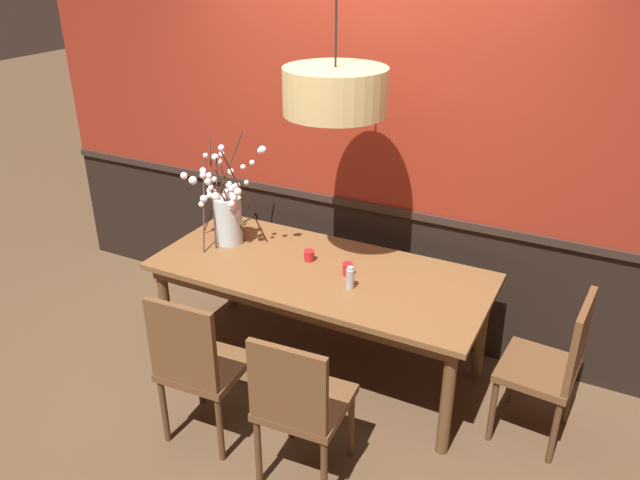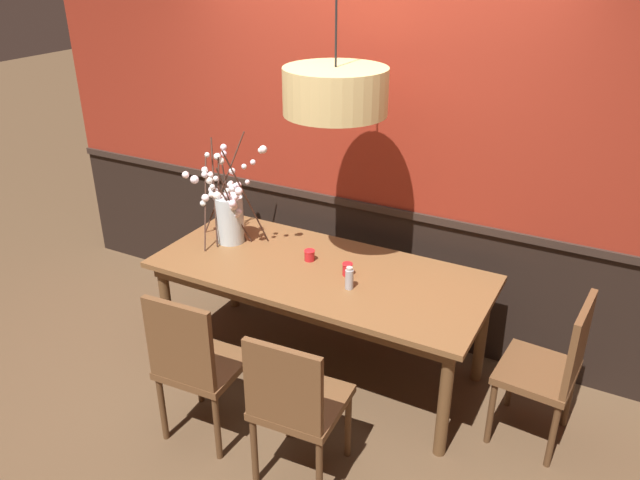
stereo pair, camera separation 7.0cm
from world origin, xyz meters
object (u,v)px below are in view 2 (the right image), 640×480
Objects in this scene: chair_head_east_end at (553,365)px; candle_holder_nearer_edge at (347,269)px; dining_table at (320,280)px; condiment_bottle at (349,278)px; chair_far_side_right at (422,256)px; pendant_lamp at (335,91)px; chair_far_side_left at (336,239)px; chair_near_side_right at (295,402)px; chair_near_side_left at (195,361)px; vase_with_blossoms at (228,213)px; candle_holder_nearer_center at (310,255)px.

candle_holder_nearer_edge is at bearing 179.88° from chair_head_east_end.
condiment_bottle reaches higher than dining_table.
chair_far_side_right is 11.88× the size of candle_holder_nearer_edge.
pendant_lamp is (-0.12, 0.06, 1.06)m from candle_holder_nearer_edge.
chair_far_side_left is 1.94m from chair_near_side_right.
condiment_bottle is at bearing 54.16° from chair_near_side_left.
chair_far_side_right is at bearing 84.10° from condiment_bottle.
chair_head_east_end is 1.27m from candle_holder_nearer_edge.
pendant_lamp is (-0.29, 0.97, 1.33)m from chair_near_side_right.
dining_table is 14.98× the size of condiment_bottle.
chair_near_side_left is 1.28× the size of vase_with_blossoms.
dining_table is 0.22m from candle_holder_nearer_edge.
chair_far_side_left is 0.91m from candle_holder_nearer_center.
pendant_lamp reaches higher than vase_with_blossoms.
candle_holder_nearer_edge is 1.06m from pendant_lamp.
candle_holder_nearer_edge is (0.91, -0.05, -0.16)m from vase_with_blossoms.
chair_head_east_end is 0.92× the size of pendant_lamp.
chair_near_side_right reaches higher than chair_far_side_left.
chair_near_side_left is at bearing -152.24° from chair_head_east_end.
condiment_bottle is 0.14× the size of pendant_lamp.
chair_near_side_right reaches higher than candle_holder_nearer_edge.
chair_near_side_right is 0.91× the size of pendant_lamp.
pendant_lamp is (0.35, 0.96, 1.32)m from chair_near_side_left.
dining_table is 29.38× the size of candle_holder_nearer_center.
candle_holder_nearer_edge is 0.08× the size of pendant_lamp.
pendant_lamp is (-1.37, 0.06, 1.33)m from chair_head_east_end.
chair_far_side_left is 1.07m from candle_holder_nearer_edge.
chair_near_side_right is (0.35, -0.91, -0.15)m from dining_table.
candle_holder_nearer_edge is at bearing -102.00° from chair_far_side_right.
pendant_lamp is at bearing -64.30° from chair_far_side_left.
vase_with_blossoms is at bearing 114.45° from chair_near_side_left.
chair_near_side_left is at bearing -88.42° from chair_far_side_left.
chair_far_side_left is at bearing 110.81° from chair_near_side_right.
condiment_bottle is at bearing -10.80° from vase_with_blossoms.
candle_holder_nearer_edge is at bearing -59.48° from chair_far_side_left.
chair_far_side_left is 1.03m from vase_with_blossoms.
dining_table is at bearing -4.76° from vase_with_blossoms.
dining_table is at bearing -176.49° from candle_holder_nearer_edge.
chair_head_east_end is 1.21m from condiment_bottle.
candle_holder_nearer_edge is at bearing 119.75° from condiment_bottle.
chair_near_side_left is 1.67m from pendant_lamp.
chair_far_side_right is 1.78m from chair_near_side_right.
chair_head_east_end is at bearing -0.12° from candle_holder_nearer_edge.
chair_near_side_right is at bearing -42.07° from vase_with_blossoms.
candle_holder_nearer_edge reaches higher than dining_table.
chair_far_side_right reaches higher than candle_holder_nearer_center.
vase_with_blossoms is at bearing -114.62° from chair_far_side_left.
chair_head_east_end is at bearing -26.77° from chair_far_side_left.
vase_with_blossoms is at bearing -178.91° from candle_holder_nearer_center.
dining_table is at bearing -179.65° from chair_head_east_end.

